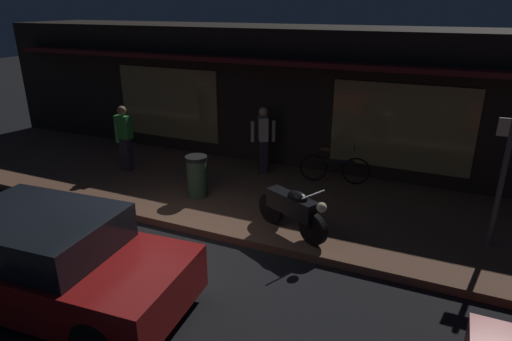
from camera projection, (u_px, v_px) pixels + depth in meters
name	position (u px, v px, depth m)	size (l,w,h in m)	color
ground_plane	(162.00, 260.00, 7.63)	(60.00, 60.00, 0.00)	black
sidewalk_slab	(238.00, 193.00, 10.16)	(18.00, 4.00, 0.15)	brown
storefront_building	(291.00, 93.00, 12.44)	(18.00, 3.30, 3.60)	black
motorcycle	(293.00, 209.00, 8.06)	(1.58, 0.91, 0.97)	black
bicycle_parked	(334.00, 168.00, 10.45)	(1.64, 0.46, 0.91)	black
person_photographer	(125.00, 137.00, 11.07)	(0.38, 0.61, 1.67)	#28232D
person_bystander	(263.00, 139.00, 10.93)	(0.57, 0.44, 1.67)	#28232D
sign_post	(503.00, 174.00, 7.34)	(0.44, 0.09, 2.40)	#47474C
trash_bin	(197.00, 176.00, 9.67)	(0.48, 0.48, 0.93)	#2D4C33
parked_car_near	(49.00, 260.00, 6.35)	(4.22, 2.07, 1.42)	black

